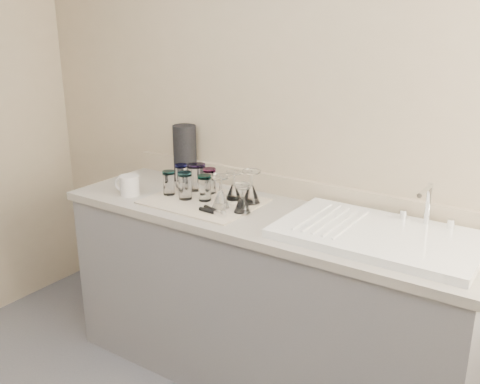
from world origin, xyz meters
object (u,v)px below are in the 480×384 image
Objects in this scene: can_opener at (214,211)px; tumbler_purple at (210,181)px; white_mug at (129,185)px; paper_towel_roll at (185,153)px; sink_unit at (378,235)px; tumbler_magenta at (169,183)px; tumbler_extra at (195,177)px; goblet_extra at (243,203)px; goblet_front_left at (221,197)px; goblet_front_right at (242,203)px; goblet_back_right at (251,192)px; tumbler_cyan at (199,176)px; tumbler_teal at (181,176)px; tumbler_lavender at (205,188)px; tumbler_blue at (185,185)px; goblet_back_left at (234,190)px.

tumbler_purple is at bearing 130.14° from can_opener.
white_mug is 0.49× the size of paper_towel_roll.
paper_towel_roll is at bearing 169.13° from sink_unit.
tumbler_extra reaches higher than tumbler_magenta.
sink_unit is at bearing 11.81° from can_opener.
white_mug is (-0.65, -0.09, 0.00)m from goblet_extra.
tumbler_magenta is 0.34m from goblet_front_left.
goblet_front_right is at bearing -1.14° from tumbler_magenta.
goblet_front_right is (0.04, -0.14, -0.01)m from goblet_back_right.
tumbler_cyan is at bearing 156.03° from goblet_front_right.
tumbler_extra is at bearing 62.63° from tumbler_magenta.
tumbler_teal is at bearing -178.71° from tumbler_purple.
tumbler_teal is 0.92× the size of tumbler_cyan.
goblet_back_right reaches higher than tumbler_purple.
tumbler_blue is at bearing -160.35° from tumbler_lavender.
goblet_back_right is at bearing -5.83° from tumbler_cyan.
goblet_back_right reaches higher than goblet_front_left.
goblet_back_right is (0.45, -0.00, -0.01)m from tumbler_teal.
tumbler_purple is 0.21m from tumbler_magenta.
goblet_front_left is (0.12, -0.04, -0.01)m from tumbler_lavender.
goblet_back_left is 0.20m from goblet_extra.
goblet_back_right is at bearing 74.89° from can_opener.
sink_unit is at bearing -4.15° from tumbler_extra.
goblet_extra is (0.35, 0.00, -0.03)m from tumbler_blue.
sink_unit is 1.13m from tumbler_teal.
goblet_back_left is (-0.78, 0.07, 0.04)m from sink_unit.
tumbler_magenta is 0.21m from white_mug.
tumbler_cyan is 1.00× the size of goblet_front_right.
tumbler_purple is 0.43× the size of paper_towel_roll.
goblet_extra is at bearing 6.49° from goblet_front_right.
white_mug is at bearing -162.61° from tumbler_blue.
tumbler_cyan is 0.88× the size of goblet_front_left.
goblet_back_left reaches higher than tumbler_purple.
tumbler_extra is 0.30m from goblet_front_left.
goblet_back_right is 1.09× the size of white_mug.
paper_towel_roll is at bearing 163.48° from goblet_back_right.
paper_towel_roll is at bearing 122.61° from tumbler_teal.
goblet_extra is (0.39, -0.17, -0.03)m from tumbler_cyan.
tumbler_magenta is (-1.10, -0.05, 0.05)m from sink_unit.
goblet_back_left is at bearing 21.22° from tumbler_magenta.
tumbler_lavender is at bearing 19.65° from tumbler_blue.
tumbler_cyan is 1.04× the size of tumbler_purple.
tumbler_teal is 0.20m from tumbler_blue.
tumbler_purple is at bearing 140.30° from goblet_front_left.
tumbler_blue is at bearing -106.94° from tumbler_purple.
goblet_front_left is at bearing -33.09° from tumbler_cyan.
goblet_back_left is at bearing 42.88° from tumbler_lavender.
tumbler_lavender reaches higher than white_mug.
tumbler_purple is 0.09m from tumbler_extra.
goblet_extra is at bearing 8.31° from white_mug.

